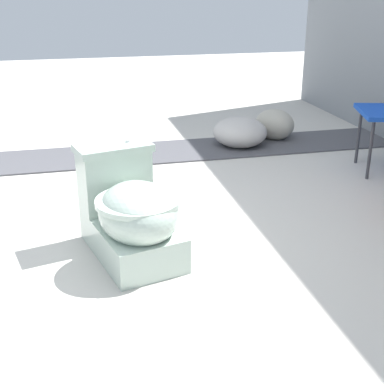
{
  "coord_description": "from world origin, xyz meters",
  "views": [
    {
      "loc": [
        2.53,
        -0.26,
        1.25
      ],
      "look_at": [
        0.2,
        0.29,
        0.3
      ],
      "focal_mm": 50.0,
      "sensor_mm": 36.0,
      "label": 1
    }
  ],
  "objects": [
    {
      "name": "ground_plane",
      "position": [
        0.0,
        0.0,
        0.0
      ],
      "size": [
        14.0,
        14.0,
        0.0
      ],
      "primitive_type": "plane",
      "color": "beige"
    },
    {
      "name": "gravel_strip",
      "position": [
        -1.39,
        0.5,
        0.01
      ],
      "size": [
        0.56,
        8.0,
        0.01
      ],
      "primitive_type": "cube",
      "color": "#4C4C51",
      "rests_on": "ground"
    },
    {
      "name": "toilet",
      "position": [
        0.2,
        -0.0,
        0.22
      ],
      "size": [
        0.7,
        0.51,
        0.52
      ],
      "rotation": [
        0.0,
        0.0,
        0.24
      ],
      "color": "#B2C6B7",
      "rests_on": "ground"
    },
    {
      "name": "boulder_near",
      "position": [
        -1.41,
        1.07,
        0.12
      ],
      "size": [
        0.59,
        0.59,
        0.24
      ],
      "primitive_type": "ellipsoid",
      "rotation": [
        0.0,
        0.0,
        0.95
      ],
      "color": "#B7B2AD",
      "rests_on": "ground"
    },
    {
      "name": "boulder_far",
      "position": [
        -1.54,
        1.42,
        0.13
      ],
      "size": [
        0.43,
        0.43,
        0.26
      ],
      "primitive_type": "ellipsoid",
      "rotation": [
        0.0,
        0.0,
        0.72
      ],
      "color": "#ADA899",
      "rests_on": "ground"
    }
  ]
}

